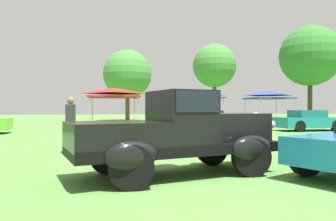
{
  "coord_description": "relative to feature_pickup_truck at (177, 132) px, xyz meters",
  "views": [
    {
      "loc": [
        -1.51,
        -6.5,
        1.36
      ],
      "look_at": [
        -0.02,
        1.97,
        1.29
      ],
      "focal_mm": 34.64,
      "sensor_mm": 36.0,
      "label": 1
    }
  ],
  "objects": [
    {
      "name": "spectator_by_row",
      "position": [
        -2.5,
        3.59,
        0.05
      ],
      "size": [
        0.25,
        0.41,
        1.69
      ],
      "color": "#9E998E",
      "rests_on": "ground_plane"
    },
    {
      "name": "spectator_between_cars",
      "position": [
        3.03,
        7.26,
        0.05
      ],
      "size": [
        0.45,
        0.34,
        1.69
      ],
      "color": "#7F7056",
      "rests_on": "ground_plane"
    },
    {
      "name": "canopy_tent_center_field",
      "position": [
        5.23,
        17.32,
        1.56
      ],
      "size": [
        3.17,
        3.17,
        2.71
      ],
      "color": "#B7B7BC",
      "rests_on": "ground_plane"
    },
    {
      "name": "feature_pickup_truck",
      "position": [
        0.0,
        0.0,
        0.0
      ],
      "size": [
        4.44,
        2.64,
        1.7
      ],
      "color": "black",
      "rests_on": "ground_plane"
    },
    {
      "name": "treeline_mid_right",
      "position": [
        17.86,
        22.4,
        5.57
      ],
      "size": [
        5.88,
        5.88,
        9.39
      ],
      "color": "#47331E",
      "rests_on": "ground_plane"
    },
    {
      "name": "ground_plane",
      "position": [
        0.19,
        0.11,
        -0.86
      ],
      "size": [
        120.0,
        120.0,
        0.0
      ],
      "primitive_type": "plane",
      "color": "#568C3D"
    },
    {
      "name": "canopy_tent_left_field",
      "position": [
        -1.13,
        15.9,
        1.56
      ],
      "size": [
        3.38,
        3.38,
        2.71
      ],
      "color": "#B7B7BC",
      "rests_on": "ground_plane"
    },
    {
      "name": "show_car_charcoal",
      "position": [
        3.55,
        10.34,
        -0.26
      ],
      "size": [
        4.7,
        1.99,
        1.22
      ],
      "color": "#28282D",
      "rests_on": "ground_plane"
    },
    {
      "name": "treeline_center",
      "position": [
        9.77,
        27.44,
        5.05
      ],
      "size": [
        4.72,
        4.72,
        8.3
      ],
      "color": "brown",
      "rests_on": "ground_plane"
    },
    {
      "name": "canopy_tent_right_field",
      "position": [
        10.81,
        17.12,
        1.56
      ],
      "size": [
        3.05,
        3.05,
        2.71
      ],
      "color": "#B7B7BC",
      "rests_on": "ground_plane"
    },
    {
      "name": "treeline_mid_left",
      "position": [
        0.38,
        27.79,
        4.03
      ],
      "size": [
        5.07,
        5.07,
        7.44
      ],
      "color": "brown",
      "rests_on": "ground_plane"
    },
    {
      "name": "show_car_teal",
      "position": [
        10.24,
        11.03,
        -0.27
      ],
      "size": [
        4.02,
        1.87,
        1.22
      ],
      "color": "teal",
      "rests_on": "ground_plane"
    }
  ]
}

